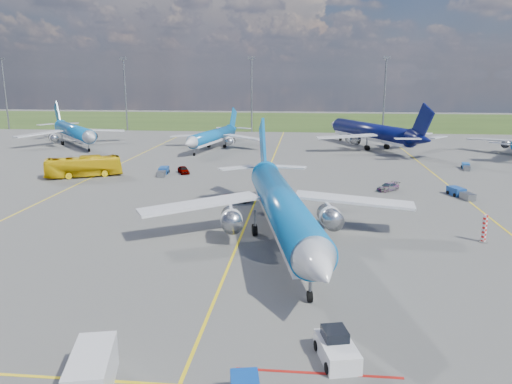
# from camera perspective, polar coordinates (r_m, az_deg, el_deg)

# --- Properties ---
(ground) EXTENTS (400.00, 400.00, 0.00)m
(ground) POSITION_cam_1_polar(r_m,az_deg,el_deg) (48.53, -2.87, -7.78)
(ground) COLOR #51514F
(ground) RESTS_ON ground
(grass_strip) EXTENTS (400.00, 80.00, 0.01)m
(grass_strip) POSITION_cam_1_polar(r_m,az_deg,el_deg) (195.66, 3.73, 8.14)
(grass_strip) COLOR #2D4719
(grass_strip) RESTS_ON ground
(taxiway_lines) EXTENTS (60.25, 160.00, 0.02)m
(taxiway_lines) POSITION_cam_1_polar(r_m,az_deg,el_deg) (74.83, 0.41, -0.18)
(taxiway_lines) COLOR yellow
(taxiway_lines) RESTS_ON ground
(floodlight_masts) EXTENTS (202.20, 0.50, 22.70)m
(floodlight_masts) POSITION_cam_1_polar(r_m,az_deg,el_deg) (154.87, 7.02, 11.38)
(floodlight_masts) COLOR slate
(floodlight_masts) RESTS_ON ground
(warning_post) EXTENTS (0.50, 0.50, 3.00)m
(warning_post) POSITION_cam_1_polar(r_m,az_deg,el_deg) (58.32, 24.64, -3.81)
(warning_post) COLOR red
(warning_post) RESTS_ON ground
(bg_jet_nw) EXTENTS (46.90, 48.16, 10.04)m
(bg_jet_nw) POSITION_cam_1_polar(r_m,az_deg,el_deg) (134.11, -19.99, 5.02)
(bg_jet_nw) COLOR #0B5EA6
(bg_jet_nw) RESTS_ON ground
(bg_jet_nnw) EXTENTS (31.63, 37.86, 8.76)m
(bg_jet_nnw) POSITION_cam_1_polar(r_m,az_deg,el_deg) (120.79, -4.90, 4.94)
(bg_jet_nnw) COLOR #0B5EA6
(bg_jet_nnw) RESTS_ON ground
(bg_jet_n) EXTENTS (48.97, 53.80, 11.44)m
(bg_jet_n) POSITION_cam_1_polar(r_m,az_deg,el_deg) (125.01, 12.91, 4.93)
(bg_jet_n) COLOR #070D42
(bg_jet_n) RESTS_ON ground
(main_airliner) EXTENTS (40.76, 48.78, 11.29)m
(main_airliner) POSITION_cam_1_polar(r_m,az_deg,el_deg) (53.47, 3.01, -5.76)
(main_airliner) COLOR #0B5EA6
(main_airliner) RESTS_ON ground
(pushback_tug) EXTENTS (2.87, 5.52, 1.83)m
(pushback_tug) POSITION_cam_1_polar(r_m,az_deg,el_deg) (33.05, 9.17, -17.22)
(pushback_tug) COLOR silver
(pushback_tug) RESTS_ON ground
(service_van) EXTENTS (3.32, 5.40, 2.21)m
(service_van) POSITION_cam_1_polar(r_m,az_deg,el_deg) (31.25, -18.25, -18.93)
(service_van) COLOR silver
(service_van) RESTS_ON ground
(apron_bus) EXTENTS (12.97, 8.35, 3.60)m
(apron_bus) POSITION_cam_1_polar(r_m,az_deg,el_deg) (91.94, -19.13, 2.76)
(apron_bus) COLOR yellow
(apron_bus) RESTS_ON ground
(service_car_a) EXTENTS (3.18, 4.19, 1.33)m
(service_car_a) POSITION_cam_1_polar(r_m,az_deg,el_deg) (90.94, -8.29, 2.52)
(service_car_a) COLOR #999999
(service_car_a) RESTS_ON ground
(service_car_b) EXTENTS (4.43, 2.37, 1.18)m
(service_car_b) POSITION_cam_1_polar(r_m,az_deg,el_deg) (69.88, -2.29, -0.67)
(service_car_b) COLOR #999999
(service_car_b) RESTS_ON ground
(service_car_c) EXTENTS (4.19, 4.15, 1.22)m
(service_car_c) POSITION_cam_1_polar(r_m,az_deg,el_deg) (79.26, 14.85, 0.58)
(service_car_c) COLOR #999999
(service_car_c) RESTS_ON ground
(baggage_tug_w) EXTENTS (2.95, 5.53, 1.20)m
(baggage_tug_w) POSITION_cam_1_polar(r_m,az_deg,el_deg) (78.62, 22.29, -0.11)
(baggage_tug_w) COLOR navy
(baggage_tug_w) RESTS_ON ground
(baggage_tug_c) EXTENTS (2.00, 5.39, 1.18)m
(baggage_tug_c) POSITION_cam_1_polar(r_m,az_deg,el_deg) (90.60, -10.58, 2.32)
(baggage_tug_c) COLOR #184792
(baggage_tug_c) RESTS_ON ground
(baggage_tug_e) EXTENTS (2.05, 4.65, 1.01)m
(baggage_tug_e) POSITION_cam_1_polar(r_m,az_deg,el_deg) (102.29, 22.88, 2.69)
(baggage_tug_e) COLOR #1B53A2
(baggage_tug_e) RESTS_ON ground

